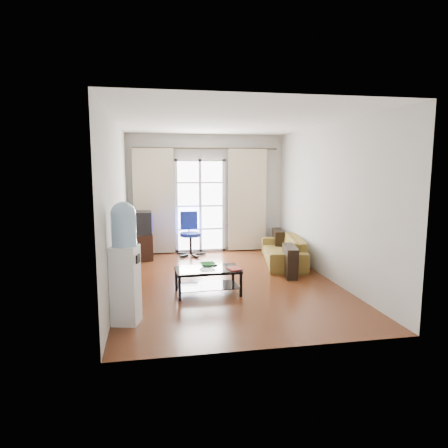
# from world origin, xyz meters

# --- Properties ---
(floor) EXTENTS (5.20, 5.20, 0.00)m
(floor) POSITION_xyz_m (0.00, 0.00, 0.00)
(floor) COLOR #623017
(floor) RESTS_ON ground
(ceiling) EXTENTS (5.20, 5.20, 0.00)m
(ceiling) POSITION_xyz_m (0.00, 0.00, 2.70)
(ceiling) COLOR white
(ceiling) RESTS_ON wall_back
(wall_back) EXTENTS (3.60, 0.02, 2.70)m
(wall_back) POSITION_xyz_m (0.00, 2.60, 1.35)
(wall_back) COLOR beige
(wall_back) RESTS_ON floor
(wall_front) EXTENTS (3.60, 0.02, 2.70)m
(wall_front) POSITION_xyz_m (0.00, -2.60, 1.35)
(wall_front) COLOR beige
(wall_front) RESTS_ON floor
(wall_left) EXTENTS (0.02, 5.20, 2.70)m
(wall_left) POSITION_xyz_m (-1.80, 0.00, 1.35)
(wall_left) COLOR beige
(wall_left) RESTS_ON floor
(wall_right) EXTENTS (0.02, 5.20, 2.70)m
(wall_right) POSITION_xyz_m (1.80, 0.00, 1.35)
(wall_right) COLOR beige
(wall_right) RESTS_ON floor
(french_door) EXTENTS (1.16, 0.06, 2.15)m
(french_door) POSITION_xyz_m (-0.15, 2.54, 1.07)
(french_door) COLOR white
(french_door) RESTS_ON wall_back
(curtain_rod) EXTENTS (3.30, 0.04, 0.04)m
(curtain_rod) POSITION_xyz_m (0.00, 2.50, 2.38)
(curtain_rod) COLOR #4C3F2D
(curtain_rod) RESTS_ON wall_back
(curtain_left) EXTENTS (0.90, 0.07, 2.35)m
(curtain_left) POSITION_xyz_m (-1.20, 2.48, 1.20)
(curtain_left) COLOR beige
(curtain_left) RESTS_ON curtain_rod
(curtain_right) EXTENTS (0.90, 0.07, 2.35)m
(curtain_right) POSITION_xyz_m (0.95, 2.48, 1.20)
(curtain_right) COLOR beige
(curtain_right) RESTS_ON curtain_rod
(radiator) EXTENTS (0.64, 0.12, 0.64)m
(radiator) POSITION_xyz_m (0.80, 2.50, 0.33)
(radiator) COLOR gray
(radiator) RESTS_ON floor
(sofa) EXTENTS (2.16, 1.46, 0.55)m
(sofa) POSITION_xyz_m (1.39, 1.14, 0.27)
(sofa) COLOR brown
(sofa) RESTS_ON floor
(coffee_table) EXTENTS (1.01, 0.60, 0.40)m
(coffee_table) POSITION_xyz_m (-0.42, -0.58, 0.26)
(coffee_table) COLOR silver
(coffee_table) RESTS_ON floor
(bowl) EXTENTS (0.29, 0.29, 0.06)m
(bowl) POSITION_xyz_m (-0.41, -0.47, 0.43)
(bowl) COLOR green
(bowl) RESTS_ON coffee_table
(book) EXTENTS (0.30, 0.33, 0.02)m
(book) POSITION_xyz_m (-0.11, -0.73, 0.41)
(book) COLOR #9D2313
(book) RESTS_ON coffee_table
(remote) EXTENTS (0.17, 0.14, 0.02)m
(remote) POSITION_xyz_m (-0.33, -0.45, 0.41)
(remote) COLOR black
(remote) RESTS_ON coffee_table
(tv_stand) EXTENTS (0.55, 0.78, 0.55)m
(tv_stand) POSITION_xyz_m (-1.52, 2.12, 0.28)
(tv_stand) COLOR black
(tv_stand) RESTS_ON floor
(crt_tv) EXTENTS (0.53, 0.52, 0.48)m
(crt_tv) POSITION_xyz_m (-1.52, 2.04, 0.79)
(crt_tv) COLOR black
(crt_tv) RESTS_ON tv_stand
(task_chair) EXTENTS (0.71, 0.71, 0.98)m
(task_chair) POSITION_xyz_m (-0.42, 2.18, 0.29)
(task_chair) COLOR black
(task_chair) RESTS_ON floor
(water_cooler) EXTENTS (0.38, 0.38, 1.55)m
(water_cooler) POSITION_xyz_m (-1.60, -1.57, 0.81)
(water_cooler) COLOR white
(water_cooler) RESTS_ON floor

